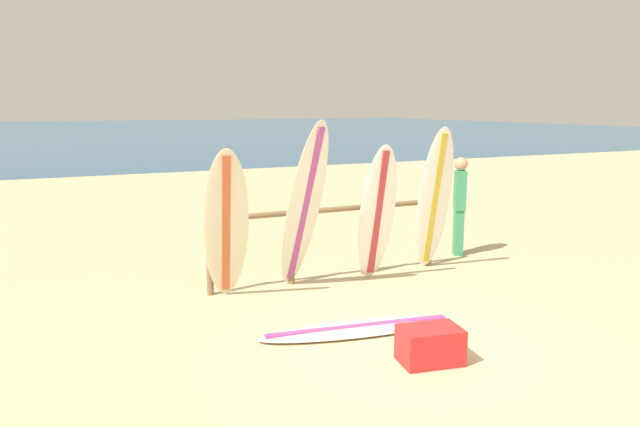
# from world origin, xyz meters

# --- Properties ---
(ground_plane) EXTENTS (120.00, 120.00, 0.00)m
(ground_plane) POSITION_xyz_m (0.00, 0.00, 0.00)
(ground_plane) COLOR #CCB784
(ocean_water) EXTENTS (120.00, 80.00, 0.01)m
(ocean_water) POSITION_xyz_m (0.00, 58.00, 0.00)
(ocean_water) COLOR #1E5984
(ocean_water) RESTS_ON ground
(surfboard_rack) EXTENTS (3.65, 0.09, 1.18)m
(surfboard_rack) POSITION_xyz_m (0.34, 2.76, 0.76)
(surfboard_rack) COLOR olive
(surfboard_rack) RESTS_ON ground
(surfboard_leaning_far_left) EXTENTS (0.71, 0.84, 2.02)m
(surfboard_leaning_far_left) POSITION_xyz_m (-1.30, 2.38, 1.01)
(surfboard_leaning_far_left) COLOR beige
(surfboard_leaning_far_left) RESTS_ON ground
(surfboard_leaning_left) EXTENTS (0.69, 0.98, 2.35)m
(surfboard_leaning_left) POSITION_xyz_m (-0.21, 2.40, 1.17)
(surfboard_leaning_left) COLOR silver
(surfboard_leaning_left) RESTS_ON ground
(surfboard_leaning_center_left) EXTENTS (0.59, 0.58, 2.00)m
(surfboard_leaning_center_left) POSITION_xyz_m (0.91, 2.35, 1.00)
(surfboard_leaning_center_left) COLOR white
(surfboard_leaning_center_left) RESTS_ON ground
(surfboard_leaning_center) EXTENTS (0.62, 0.68, 2.22)m
(surfboard_leaning_center) POSITION_xyz_m (1.98, 2.48, 1.11)
(surfboard_leaning_center) COLOR white
(surfboard_leaning_center) RESTS_ON ground
(surfboard_lying_on_sand) EXTENTS (2.38, 0.86, 0.08)m
(surfboard_lying_on_sand) POSITION_xyz_m (-0.28, 0.74, 0.04)
(surfboard_lying_on_sand) COLOR white
(surfboard_lying_on_sand) RESTS_ON ground
(beachgoer_standing) EXTENTS (0.27, 0.32, 1.66)m
(beachgoer_standing) POSITION_xyz_m (2.96, 3.12, 0.92)
(beachgoer_standing) COLOR #3F9966
(beachgoer_standing) RESTS_ON ground
(cooler_box) EXTENTS (0.66, 0.50, 0.36)m
(cooler_box) POSITION_xyz_m (-0.04, -0.29, 0.18)
(cooler_box) COLOR red
(cooler_box) RESTS_ON ground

